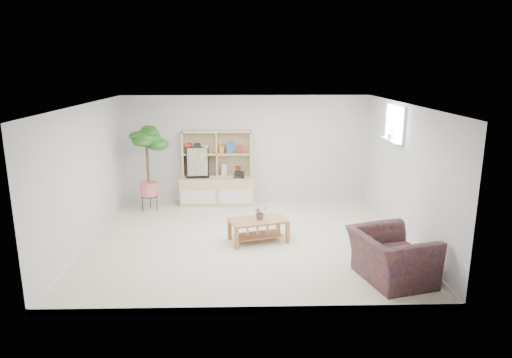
{
  "coord_description": "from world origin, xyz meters",
  "views": [
    {
      "loc": [
        -0.03,
        -7.65,
        3.02
      ],
      "look_at": [
        0.17,
        0.37,
        1.03
      ],
      "focal_mm": 32.0,
      "sensor_mm": 36.0,
      "label": 1
    }
  ],
  "objects_px": {
    "floor_tree": "(148,169)",
    "coffee_table": "(258,230)",
    "storage_unit": "(217,168)",
    "armchair": "(392,253)"
  },
  "relations": [
    {
      "from": "floor_tree",
      "to": "storage_unit",
      "type": "bearing_deg",
      "value": 17.33
    },
    {
      "from": "storage_unit",
      "to": "floor_tree",
      "type": "bearing_deg",
      "value": -162.67
    },
    {
      "from": "storage_unit",
      "to": "coffee_table",
      "type": "distance_m",
      "value": 2.52
    },
    {
      "from": "coffee_table",
      "to": "armchair",
      "type": "xyz_separation_m",
      "value": [
        1.87,
        -1.55,
        0.21
      ]
    },
    {
      "from": "storage_unit",
      "to": "armchair",
      "type": "distance_m",
      "value": 4.73
    },
    {
      "from": "floor_tree",
      "to": "armchair",
      "type": "relative_size",
      "value": 1.64
    },
    {
      "from": "floor_tree",
      "to": "armchair",
      "type": "xyz_separation_m",
      "value": [
        4.15,
        -3.4,
        -0.5
      ]
    },
    {
      "from": "coffee_table",
      "to": "floor_tree",
      "type": "xyz_separation_m",
      "value": [
        -2.28,
        1.85,
        0.7
      ]
    },
    {
      "from": "coffee_table",
      "to": "storage_unit",
      "type": "bearing_deg",
      "value": 94.23
    },
    {
      "from": "floor_tree",
      "to": "coffee_table",
      "type": "bearing_deg",
      "value": -39.12
    }
  ]
}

